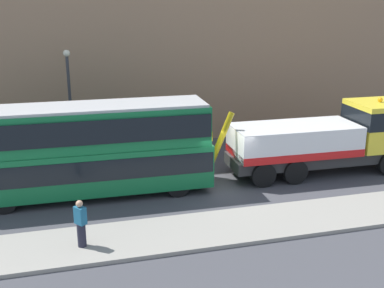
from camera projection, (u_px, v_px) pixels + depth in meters
The scene contains 7 objects.
ground_plane at pixel (222, 186), 22.34m from camera, with size 120.00×120.00×0.00m, color #424247.
near_kerb at pixel (256, 224), 18.44m from camera, with size 60.00×2.80×0.15m, color gray.
building_facade at pixel (179, 3), 27.63m from camera, with size 60.00×1.50×16.00m.
recovery_tow_truck at pixel (328, 138), 23.66m from camera, with size 10.16×2.79×3.67m.
double_decker_bus at pixel (84, 147), 20.63m from camera, with size 11.08×2.74×4.06m.
pedestrian_onlooker at pixel (81, 224), 16.40m from camera, with size 0.45×0.48×1.71m.
street_lamp at pixel (70, 95), 25.35m from camera, with size 0.36×0.36×5.83m.
Camera 1 is at (-6.71, -19.73, 8.40)m, focal length 44.96 mm.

